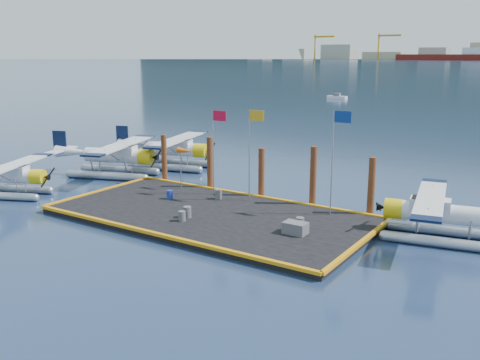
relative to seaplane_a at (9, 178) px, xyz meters
The scene contains 22 objects.
ground 16.00m from the seaplane_a, 13.16° to the left, with size 4000.00×4000.00×0.00m, color #192F4C.
dock 15.98m from the seaplane_a, 13.16° to the left, with size 20.00×10.00×0.40m, color black.
dock_bumpers 15.96m from the seaplane_a, 13.16° to the left, with size 20.25×10.25×0.18m, color orange, non-canonical shape.
seaplane_a is the anchor object (origin of this frame).
seaplane_b 9.06m from the seaplane_a, 77.91° to the left, with size 9.83×10.45×3.76m.
seaplane_c 14.59m from the seaplane_a, 75.21° to the left, with size 9.66×10.40×3.70m.
seaplane_d 29.36m from the seaplane_a, 14.31° to the left, with size 8.60×9.37×3.32m.
drum_0 12.20m from the seaplane_a, 22.77° to the left, with size 0.44×0.44×0.61m, color navy.
drum_1 15.20m from the seaplane_a, ahead, with size 0.44×0.44×0.61m, color #535357.
drum_2 22.07m from the seaplane_a, 10.08° to the left, with size 0.48×0.48×0.68m, color #535357.
drum_3 15.09m from the seaplane_a, ahead, with size 0.49×0.49×0.69m, color #535357.
drum_5 15.52m from the seaplane_a, 25.03° to the left, with size 0.48×0.48×0.67m, color #535357.
crate 22.10m from the seaplane_a, ahead, with size 1.31×0.87×0.66m, color #535357.
flagpole_red 15.47m from the seaplane_a, 29.32° to the left, with size 1.14×0.08×6.00m.
flagpole_yellow 18.11m from the seaplane_a, 24.60° to the left, with size 1.14×0.08×6.20m.
flagpole_blue 23.66m from the seaplane_a, 18.49° to the left, with size 1.14×0.08×6.50m.
windsock 12.99m from the seaplane_a, 35.29° to the left, with size 1.40×0.44×3.12m.
piling_0 11.45m from the seaplane_a, 52.13° to the left, with size 0.44×0.44×4.00m, color #4A2815.
piling_1 14.65m from the seaplane_a, 38.08° to the left, with size 0.44×0.44×4.20m, color #4A2815.
piling_2 18.40m from the seaplane_a, 29.40° to the left, with size 0.44×0.44×3.80m, color #4A2815.
piling_3 21.98m from the seaplane_a, 24.27° to the left, with size 0.44×0.44×4.30m, color #4A2815.
piling_4 25.67m from the seaplane_a, 20.60° to the left, with size 0.44×0.44×4.00m, color #4A2815.
Camera 1 is at (19.36, -26.10, 10.22)m, focal length 40.00 mm.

